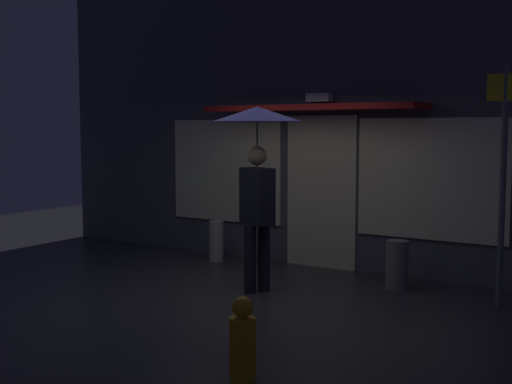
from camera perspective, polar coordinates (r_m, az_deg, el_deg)
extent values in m
plane|color=#2D2D33|center=(7.93, -1.78, -9.19)|extent=(18.00, 18.00, 0.00)
cube|color=#4C4C56|center=(9.70, 6.17, 7.07)|extent=(10.02, 0.30, 4.57)
cube|color=beige|center=(9.59, 5.64, 0.01)|extent=(1.10, 0.04, 2.20)
cube|color=beige|center=(10.46, -2.64, 1.86)|extent=(2.02, 0.04, 1.60)
cube|color=beige|center=(8.95, 14.83, 1.08)|extent=(2.02, 0.04, 1.60)
cube|color=white|center=(9.49, 5.49, 8.12)|extent=(0.36, 0.16, 0.12)
cube|color=maroon|center=(9.26, 4.77, 7.26)|extent=(3.20, 0.70, 0.08)
cylinder|color=black|center=(8.11, -0.51, -5.78)|extent=(0.15, 0.15, 0.85)
cylinder|color=black|center=(8.21, 0.69, -5.64)|extent=(0.15, 0.15, 0.85)
cube|color=black|center=(8.05, 0.10, -0.34)|extent=(0.52, 0.41, 0.69)
cube|color=silver|center=(7.92, -0.03, -0.44)|extent=(0.14, 0.08, 0.55)
cube|color=red|center=(7.92, -0.04, -0.58)|extent=(0.06, 0.04, 0.44)
sphere|color=tan|center=(8.01, 0.10, 3.15)|extent=(0.23, 0.23, 0.23)
cylinder|color=slate|center=(8.01, 0.10, 3.63)|extent=(0.02, 0.02, 1.05)
cone|color=#14144C|center=(8.01, 0.10, 6.74)|extent=(1.10, 1.10, 0.18)
cylinder|color=#595B60|center=(7.84, 20.51, 0.36)|extent=(0.07, 0.07, 2.71)
cube|color=gold|center=(7.81, 20.75, 8.46)|extent=(0.40, 0.02, 0.30)
cylinder|color=#B2A899|center=(10.07, -3.45, -4.26)|extent=(0.22, 0.22, 0.62)
cylinder|color=slate|center=(8.51, 12.07, -6.16)|extent=(0.28, 0.28, 0.62)
cylinder|color=gold|center=(5.41, -1.16, -13.40)|extent=(0.22, 0.22, 0.51)
sphere|color=gold|center=(5.31, -1.17, -9.90)|extent=(0.17, 0.17, 0.17)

